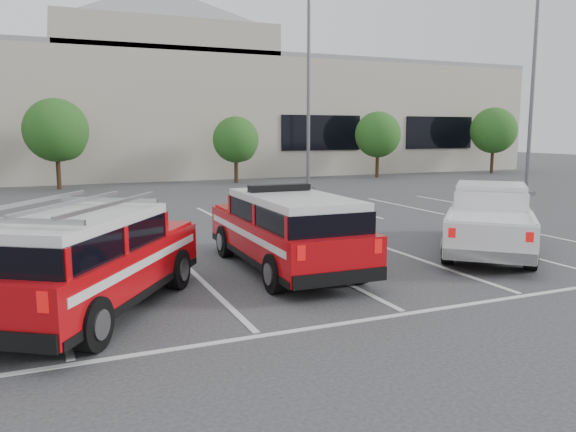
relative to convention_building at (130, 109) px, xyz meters
The scene contains 12 objects.
ground 32.21m from the convention_building, 90.33° to the right, with size 120.00×120.00×0.00m, color #303032.
stall_markings 27.77m from the convention_building, 90.38° to the right, with size 23.00×15.00×0.01m, color silver.
convention_building is the anchor object (origin of this frame).
tree_mid_left 11.19m from the convention_building, 117.40° to the right, with size 3.37×3.37×4.85m.
tree_mid_right 11.20m from the convention_building, 63.43° to the right, with size 2.77×2.77×3.99m.
tree_right 17.96m from the convention_building, 33.37° to the right, with size 3.07×3.07×4.42m.
tree_far_right 26.83m from the convention_building, 21.51° to the right, with size 3.37×3.37×4.85m.
light_pole_mid 17.27m from the convention_building, 66.74° to the right, with size 0.90×0.60×10.24m.
light_pole_right 26.99m from the convention_building, 54.11° to the right, with size 0.90×0.60×10.24m.
fire_chief_suv 31.31m from the convention_building, 91.60° to the right, with size 2.04×5.42×1.90m.
white_pickup 31.88m from the convention_building, 81.32° to the right, with size 5.24×5.45×1.73m.
ladder_suv 33.19m from the convention_building, 99.07° to the right, with size 4.46×5.33×2.00m.
Camera 1 is at (-5.54, -10.56, 3.11)m, focal length 35.00 mm.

